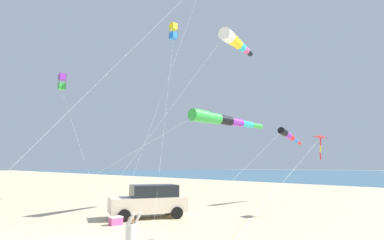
{
  "coord_description": "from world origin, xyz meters",
  "views": [
    {
      "loc": [
        4.01,
        11.99,
        2.87
      ],
      "look_at": [
        -8.31,
        -3.9,
        5.85
      ],
      "focal_mm": 29.77,
      "sensor_mm": 36.0,
      "label": 1
    }
  ],
  "objects_px": {
    "kite_windsock_red_high_left": "(288,135)",
    "kite_windsock_checkered_midright": "(235,42)",
    "kite_box_small_distant": "(62,82)",
    "kite_windsock_long_streamer_left": "(221,120)",
    "cooler_box": "(116,221)",
    "person_child_green_jacket": "(131,236)",
    "parked_car": "(149,201)",
    "kite_box_blue_topmost": "(173,31)",
    "kite_delta_purple_drifting": "(320,138)"
  },
  "relations": [
    {
      "from": "kite_box_small_distant",
      "to": "kite_box_blue_topmost",
      "type": "xyz_separation_m",
      "value": [
        -10.68,
        -0.79,
        7.23
      ]
    },
    {
      "from": "kite_box_blue_topmost",
      "to": "kite_windsock_red_high_left",
      "type": "xyz_separation_m",
      "value": [
        -5.08,
        9.51,
        -11.02
      ]
    },
    {
      "from": "kite_box_small_distant",
      "to": "kite_delta_purple_drifting",
      "type": "bearing_deg",
      "value": 129.75
    },
    {
      "from": "parked_car",
      "to": "kite_box_blue_topmost",
      "type": "bearing_deg",
      "value": -130.49
    },
    {
      "from": "parked_car",
      "to": "kite_windsock_checkered_midright",
      "type": "relative_size",
      "value": 0.34
    },
    {
      "from": "kite_windsock_red_high_left",
      "to": "kite_delta_purple_drifting",
      "type": "bearing_deg",
      "value": 51.59
    },
    {
      "from": "parked_car",
      "to": "kite_windsock_long_streamer_left",
      "type": "xyz_separation_m",
      "value": [
        1.53,
        7.73,
        3.67
      ]
    },
    {
      "from": "cooler_box",
      "to": "kite_delta_purple_drifting",
      "type": "relative_size",
      "value": 0.05
    },
    {
      "from": "person_child_green_jacket",
      "to": "kite_box_small_distant",
      "type": "relative_size",
      "value": 0.16
    },
    {
      "from": "parked_car",
      "to": "person_child_green_jacket",
      "type": "xyz_separation_m",
      "value": [
        5.02,
        7.53,
        -0.1
      ]
    },
    {
      "from": "kite_windsock_red_high_left",
      "to": "cooler_box",
      "type": "bearing_deg",
      "value": 1.56
    },
    {
      "from": "kite_box_small_distant",
      "to": "kite_windsock_checkered_midright",
      "type": "height_order",
      "value": "kite_windsock_checkered_midright"
    },
    {
      "from": "parked_car",
      "to": "person_child_green_jacket",
      "type": "bearing_deg",
      "value": 56.34
    },
    {
      "from": "person_child_green_jacket",
      "to": "kite_windsock_long_streamer_left",
      "type": "bearing_deg",
      "value": 176.78
    },
    {
      "from": "cooler_box",
      "to": "person_child_green_jacket",
      "type": "distance_m",
      "value": 7.07
    },
    {
      "from": "kite_windsock_long_streamer_left",
      "to": "kite_windsock_red_high_left",
      "type": "height_order",
      "value": "kite_windsock_red_high_left"
    },
    {
      "from": "cooler_box",
      "to": "kite_windsock_long_streamer_left",
      "type": "height_order",
      "value": "kite_windsock_long_streamer_left"
    },
    {
      "from": "person_child_green_jacket",
      "to": "kite_windsock_checkered_midright",
      "type": "xyz_separation_m",
      "value": [
        -11.17,
        -6.47,
        10.92
      ]
    },
    {
      "from": "cooler_box",
      "to": "kite_windsock_checkered_midright",
      "type": "xyz_separation_m",
      "value": [
        -8.64,
        0.1,
        11.56
      ]
    },
    {
      "from": "kite_box_blue_topmost",
      "to": "kite_delta_purple_drifting",
      "type": "height_order",
      "value": "kite_box_blue_topmost"
    },
    {
      "from": "kite_box_blue_topmost",
      "to": "kite_windsock_red_high_left",
      "type": "bearing_deg",
      "value": 118.13
    },
    {
      "from": "parked_car",
      "to": "kite_windsock_checkered_midright",
      "type": "xyz_separation_m",
      "value": [
        -6.16,
        1.07,
        10.82
      ]
    },
    {
      "from": "parked_car",
      "to": "kite_windsock_checkered_midright",
      "type": "bearing_deg",
      "value": 170.18
    },
    {
      "from": "kite_windsock_long_streamer_left",
      "to": "kite_delta_purple_drifting",
      "type": "relative_size",
      "value": 0.8
    },
    {
      "from": "kite_windsock_red_high_left",
      "to": "kite_windsock_checkered_midright",
      "type": "xyz_separation_m",
      "value": [
        6.57,
        0.52,
        6.31
      ]
    },
    {
      "from": "cooler_box",
      "to": "kite_windsock_long_streamer_left",
      "type": "relative_size",
      "value": 0.06
    },
    {
      "from": "cooler_box",
      "to": "person_child_green_jacket",
      "type": "xyz_separation_m",
      "value": [
        2.54,
        6.57,
        0.64
      ]
    },
    {
      "from": "parked_car",
      "to": "kite_delta_purple_drifting",
      "type": "xyz_separation_m",
      "value": [
        -8.58,
        5.79,
        3.71
      ]
    },
    {
      "from": "kite_box_small_distant",
      "to": "kite_windsock_long_streamer_left",
      "type": "relative_size",
      "value": 0.94
    },
    {
      "from": "parked_car",
      "to": "kite_box_blue_topmost",
      "type": "xyz_separation_m",
      "value": [
        -7.65,
        -8.96,
        15.53
      ]
    },
    {
      "from": "person_child_green_jacket",
      "to": "kite_box_blue_topmost",
      "type": "height_order",
      "value": "kite_box_blue_topmost"
    },
    {
      "from": "cooler_box",
      "to": "kite_delta_purple_drifting",
      "type": "bearing_deg",
      "value": 156.44
    },
    {
      "from": "cooler_box",
      "to": "kite_delta_purple_drifting",
      "type": "height_order",
      "value": "kite_delta_purple_drifting"
    },
    {
      "from": "kite_windsock_red_high_left",
      "to": "kite_windsock_checkered_midright",
      "type": "distance_m",
      "value": 9.13
    },
    {
      "from": "kite_windsock_red_high_left",
      "to": "person_child_green_jacket",
      "type": "bearing_deg",
      "value": 21.48
    },
    {
      "from": "kite_windsock_long_streamer_left",
      "to": "kite_windsock_checkered_midright",
      "type": "distance_m",
      "value": 12.43
    },
    {
      "from": "person_child_green_jacket",
      "to": "kite_delta_purple_drifting",
      "type": "height_order",
      "value": "kite_delta_purple_drifting"
    },
    {
      "from": "cooler_box",
      "to": "kite_box_blue_topmost",
      "type": "bearing_deg",
      "value": -135.59
    },
    {
      "from": "kite_windsock_red_high_left",
      "to": "kite_windsock_checkered_midright",
      "type": "bearing_deg",
      "value": 4.49
    },
    {
      "from": "kite_box_small_distant",
      "to": "kite_delta_purple_drifting",
      "type": "height_order",
      "value": "kite_box_small_distant"
    },
    {
      "from": "person_child_green_jacket",
      "to": "kite_windsock_long_streamer_left",
      "type": "xyz_separation_m",
      "value": [
        -3.48,
        0.2,
        3.77
      ]
    },
    {
      "from": "kite_box_blue_topmost",
      "to": "kite_windsock_checkered_midright",
      "type": "height_order",
      "value": "kite_box_blue_topmost"
    },
    {
      "from": "person_child_green_jacket",
      "to": "kite_windsock_checkered_midright",
      "type": "relative_size",
      "value": 0.11
    },
    {
      "from": "kite_delta_purple_drifting",
      "to": "kite_windsock_checkered_midright",
      "type": "height_order",
      "value": "kite_windsock_checkered_midright"
    },
    {
      "from": "cooler_box",
      "to": "kite_box_small_distant",
      "type": "xyz_separation_m",
      "value": [
        0.55,
        -9.14,
        9.05
      ]
    },
    {
      "from": "kite_windsock_red_high_left",
      "to": "kite_delta_purple_drifting",
      "type": "height_order",
      "value": "kite_windsock_red_high_left"
    },
    {
      "from": "kite_box_small_distant",
      "to": "kite_windsock_long_streamer_left",
      "type": "xyz_separation_m",
      "value": [
        -1.5,
        15.9,
        -4.63
      ]
    },
    {
      "from": "kite_box_small_distant",
      "to": "kite_windsock_checkered_midright",
      "type": "xyz_separation_m",
      "value": [
        -9.19,
        9.24,
        2.51
      ]
    },
    {
      "from": "kite_box_small_distant",
      "to": "kite_windsock_red_high_left",
      "type": "bearing_deg",
      "value": 151.04
    },
    {
      "from": "kite_box_blue_topmost",
      "to": "kite_delta_purple_drifting",
      "type": "bearing_deg",
      "value": 93.61
    }
  ]
}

